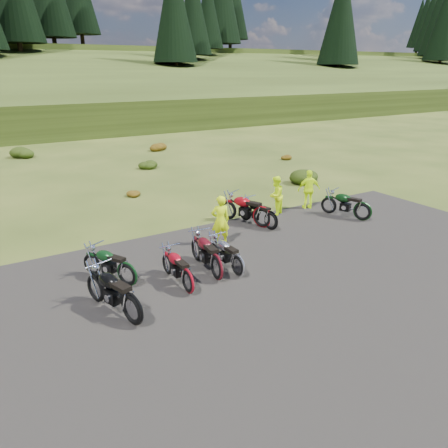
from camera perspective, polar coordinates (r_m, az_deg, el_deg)
ground at (r=13.29m, az=3.65°, el=-5.66°), size 300.00×300.00×0.00m
gravel_pad at (r=11.89m, az=9.23°, el=-9.14°), size 20.00×12.00×0.04m
hill_slope at (r=60.46m, az=-25.25°, el=12.53°), size 300.00×45.97×9.37m
conifer_26 at (r=65.54m, az=-6.58°, el=26.37°), size 6.16×6.16×16.00m
conifer_27 at (r=73.62m, az=-4.10°, el=26.24°), size 5.72×5.72×15.00m
conifer_28 at (r=81.79m, az=-2.13°, el=26.11°), size 5.28×5.28×14.00m
conifer_31 at (r=82.28m, az=15.10°, el=25.06°), size 7.04×7.04×18.00m
conifer_32 at (r=90.79m, az=15.08°, el=24.95°), size 6.60×6.60×17.00m
conifer_33 at (r=99.30m, az=15.06°, el=24.85°), size 6.16×6.16×16.00m
conifer_34 at (r=107.81m, az=15.05°, el=24.77°), size 5.72×5.72×15.00m
conifer_35 at (r=116.33m, az=15.04°, el=24.70°), size 5.28×5.28×14.00m
conifer_36 at (r=125.10m, az=15.14°, el=25.79°), size 7.92×7.92×20.00m
conifer_37 at (r=113.44m, az=27.05°, el=22.84°), size 7.48×7.48×19.00m
conifer_38 at (r=121.80m, az=26.22°, el=22.94°), size 7.04×7.04×18.00m
conifer_39 at (r=130.18m, az=25.49°, el=23.03°), size 6.60×6.60×17.00m
conifer_40 at (r=138.58m, az=24.84°, el=23.10°), size 6.16×6.16×16.00m
conifer_41 at (r=146.93m, az=24.22°, el=22.85°), size 5.72×5.72×15.00m
shrub_3 at (r=32.32m, az=-24.74°, el=8.65°), size 1.56×1.56×0.92m
shrub_4 at (r=20.82m, az=-11.92°, el=4.10°), size 0.77×0.77×0.45m
shrub_5 at (r=26.61m, az=-9.98°, el=7.78°), size 1.03×1.03×0.61m
shrub_6 at (r=32.50m, az=-8.72°, el=10.13°), size 1.30×1.30×0.77m
shrub_7 at (r=23.35m, az=10.52°, el=6.47°), size 1.56×1.56×0.92m
shrub_8 at (r=29.18m, az=7.88°, el=8.78°), size 0.77×0.77×0.45m
motorcycle_0 at (r=10.72m, az=-11.75°, el=-12.80°), size 1.36×2.41×1.20m
motorcycle_1 at (r=11.84m, az=-4.70°, el=-9.05°), size 0.65×1.94×1.01m
motorcycle_2 at (r=12.44m, az=-12.39°, el=-7.98°), size 1.54×2.07×1.04m
motorcycle_3 at (r=12.70m, az=1.79°, el=-6.89°), size 0.72×1.93×0.99m
motorcycle_4 at (r=12.49m, az=-0.96°, el=-7.35°), size 0.92×2.23×1.14m
motorcycle_5 at (r=16.28m, az=6.06°, el=-0.82°), size 1.01×2.12×1.06m
motorcycle_6 at (r=16.48m, az=5.00°, el=-0.53°), size 1.61×2.45×1.22m
motorcycle_7 at (r=17.99m, az=17.51°, el=0.36°), size 1.43×2.24×1.12m
person_middle at (r=14.55m, az=-0.48°, el=0.35°), size 0.71×0.56×1.72m
person_right_a at (r=17.76m, az=6.74°, el=3.61°), size 0.97×0.90×1.59m
person_right_b at (r=18.79m, az=11.02°, el=4.38°), size 1.05×0.73×1.65m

